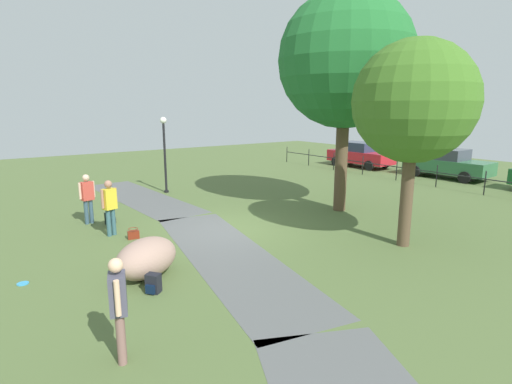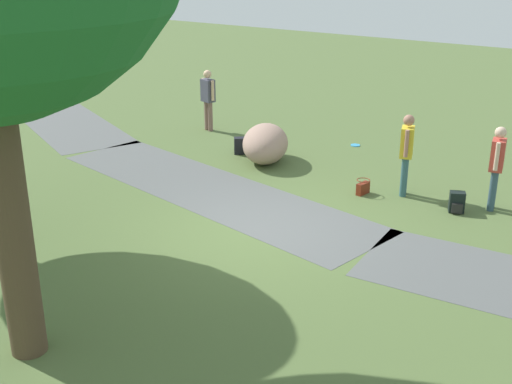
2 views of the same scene
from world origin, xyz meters
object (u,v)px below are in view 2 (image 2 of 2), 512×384
backpack_by_boulder (240,146)px  frisbee_on_grass (355,145)px  handbag_on_grass (363,187)px  woman_with_handbag (406,149)px  man_near_boulder (497,163)px  lawn_boulder (265,144)px  passerby_on_path (208,96)px  spare_backpack_on_lawn (457,203)px

backpack_by_boulder → frisbee_on_grass: size_ratio=1.69×
handbag_on_grass → backpack_by_boulder: bearing=-13.0°
backpack_by_boulder → woman_with_handbag: bearing=174.5°
man_near_boulder → backpack_by_boulder: bearing=-1.9°
woman_with_handbag → frisbee_on_grass: (2.28, -2.55, -0.95)m
handbag_on_grass → frisbee_on_grass: bearing=-61.7°
lawn_boulder → man_near_boulder: man_near_boulder is taller
backpack_by_boulder → frisbee_on_grass: 2.94m
woman_with_handbag → backpack_by_boulder: woman_with_handbag is taller
passerby_on_path → woman_with_handbag: bearing=165.1°
woman_with_handbag → handbag_on_grass: 1.15m
man_near_boulder → frisbee_on_grass: 4.69m
man_near_boulder → passerby_on_path: (7.88, -1.43, 0.00)m
frisbee_on_grass → man_near_boulder: bearing=149.6°
man_near_boulder → handbag_on_grass: bearing=15.0°
spare_backpack_on_lawn → frisbee_on_grass: size_ratio=1.69×
lawn_boulder → spare_backpack_on_lawn: (-4.64, 0.53, -0.25)m
woman_with_handbag → handbag_on_grass: woman_with_handbag is taller
spare_backpack_on_lawn → man_near_boulder: bearing=-133.7°
woman_with_handbag → spare_backpack_on_lawn: (-1.19, 0.30, -0.76)m
woman_with_handbag → man_near_boulder: bearing=-172.5°
frisbee_on_grass → woman_with_handbag: bearing=131.8°
man_near_boulder → frisbee_on_grass: size_ratio=6.85×
woman_with_handbag → man_near_boulder: (-1.68, -0.22, -0.02)m
woman_with_handbag → backpack_by_boulder: (4.30, -0.42, -0.76)m
woman_with_handbag → handbag_on_grass: (0.69, 0.41, -0.82)m
woman_with_handbag → handbag_on_grass: bearing=31.0°
lawn_boulder → handbag_on_grass: lawn_boulder is taller
passerby_on_path → backpack_by_boulder: bearing=147.0°
passerby_on_path → backpack_by_boulder: size_ratio=4.06×
backpack_by_boulder → spare_backpack_on_lawn: (-5.49, 0.72, 0.00)m
backpack_by_boulder → frisbee_on_grass: backpack_by_boulder is taller
woman_with_handbag → spare_backpack_on_lawn: 1.44m
man_near_boulder → backpack_by_boulder: man_near_boulder is taller
woman_with_handbag → passerby_on_path: (6.19, -1.65, -0.02)m
woman_with_handbag → passerby_on_path: bearing=-14.9°
woman_with_handbag → man_near_boulder: 1.70m
spare_backpack_on_lawn → backpack_by_boulder: bearing=-7.5°
man_near_boulder → handbag_on_grass: man_near_boulder is taller
lawn_boulder → spare_backpack_on_lawn: lawn_boulder is taller
spare_backpack_on_lawn → frisbee_on_grass: spare_backpack_on_lawn is taller
lawn_boulder → spare_backpack_on_lawn: bearing=173.5°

